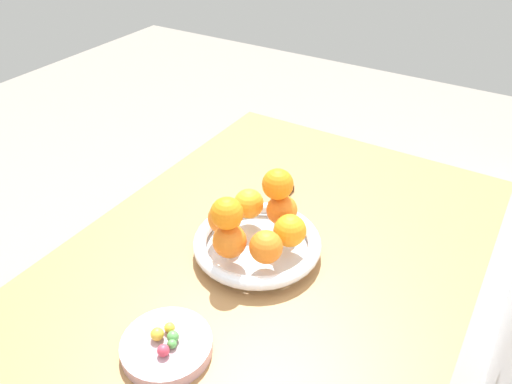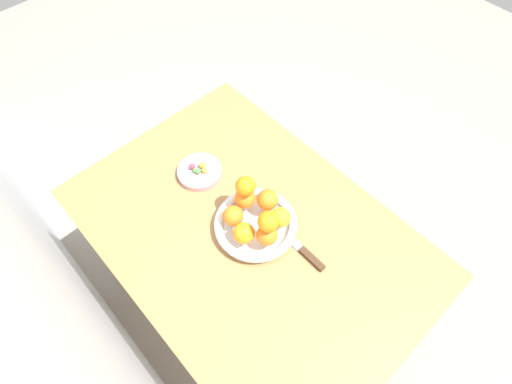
% 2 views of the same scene
% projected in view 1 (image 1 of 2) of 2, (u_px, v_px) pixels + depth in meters
% --- Properties ---
extents(dining_table, '(1.10, 0.76, 0.74)m').
position_uv_depth(dining_table, '(265.00, 290.00, 1.04)').
color(dining_table, '#9E7042').
rests_on(dining_table, ground_plane).
extents(fruit_bowl, '(0.25, 0.25, 0.04)m').
position_uv_depth(fruit_bowl, '(257.00, 244.00, 0.99)').
color(fruit_bowl, silver).
rests_on(fruit_bowl, dining_table).
extents(candy_dish, '(0.15, 0.15, 0.02)m').
position_uv_depth(candy_dish, '(167.00, 346.00, 0.80)').
color(candy_dish, '#B28C99').
rests_on(candy_dish, dining_table).
extents(orange_0, '(0.06, 0.06, 0.06)m').
position_uv_depth(orange_0, '(290.00, 231.00, 0.95)').
color(orange_0, orange).
rests_on(orange_0, fruit_bowl).
extents(orange_1, '(0.06, 0.06, 0.06)m').
position_uv_depth(orange_1, '(282.00, 210.00, 1.00)').
color(orange_1, orange).
rests_on(orange_1, fruit_bowl).
extents(orange_2, '(0.06, 0.06, 0.06)m').
position_uv_depth(orange_2, '(249.00, 204.00, 1.02)').
color(orange_2, orange).
rests_on(orange_2, fruit_bowl).
extents(orange_3, '(0.07, 0.07, 0.07)m').
position_uv_depth(orange_3, '(225.00, 218.00, 0.97)').
color(orange_3, orange).
rests_on(orange_3, fruit_bowl).
extents(orange_4, '(0.06, 0.06, 0.06)m').
position_uv_depth(orange_4, '(230.00, 241.00, 0.92)').
color(orange_4, orange).
rests_on(orange_4, fruit_bowl).
extents(orange_5, '(0.06, 0.06, 0.06)m').
position_uv_depth(orange_5, '(266.00, 247.00, 0.91)').
color(orange_5, orange).
rests_on(orange_5, fruit_bowl).
extents(orange_6, '(0.06, 0.06, 0.06)m').
position_uv_depth(orange_6, '(227.00, 213.00, 0.89)').
color(orange_6, orange).
rests_on(orange_6, orange_4).
extents(orange_7, '(0.06, 0.06, 0.06)m').
position_uv_depth(orange_7, '(278.00, 184.00, 0.96)').
color(orange_7, orange).
rests_on(orange_7, orange_1).
extents(candy_ball_0, '(0.02, 0.02, 0.02)m').
position_uv_depth(candy_ball_0, '(172.00, 344.00, 0.78)').
color(candy_ball_0, '#4C9947').
rests_on(candy_ball_0, candy_dish).
extents(candy_ball_1, '(0.02, 0.02, 0.02)m').
position_uv_depth(candy_ball_1, '(173.00, 337.00, 0.79)').
color(candy_ball_1, '#4C9947').
rests_on(candy_ball_1, candy_dish).
extents(candy_ball_2, '(0.02, 0.02, 0.02)m').
position_uv_depth(candy_ball_2, '(163.00, 350.00, 0.77)').
color(candy_ball_2, '#C6384C').
rests_on(candy_ball_2, candy_dish).
extents(candy_ball_3, '(0.02, 0.02, 0.02)m').
position_uv_depth(candy_ball_3, '(170.00, 328.00, 0.81)').
color(candy_ball_3, gold).
rests_on(candy_ball_3, candy_dish).
extents(candy_ball_4, '(0.02, 0.02, 0.02)m').
position_uv_depth(candy_ball_4, '(157.00, 334.00, 0.79)').
color(candy_ball_4, gold).
rests_on(candy_ball_4, candy_dish).
extents(knife, '(0.26, 0.02, 0.01)m').
position_uv_depth(knife, '(268.00, 210.00, 1.11)').
color(knife, '#3F2819').
rests_on(knife, dining_table).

